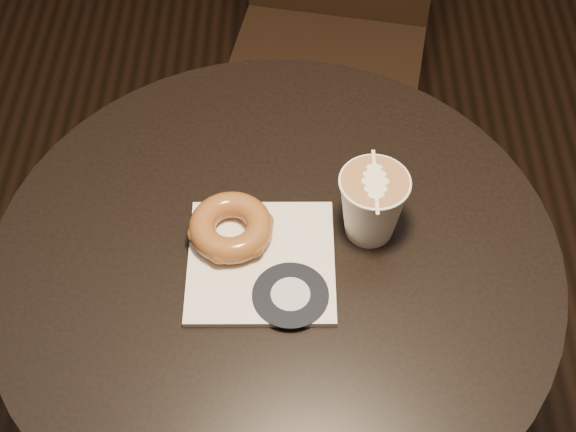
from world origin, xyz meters
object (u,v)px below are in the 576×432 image
Objects in this scene: doughnut at (231,227)px; chair at (333,1)px; pastry_bag at (261,261)px; latte_cup at (372,206)px; cafe_table at (277,333)px.

chair is at bearing 78.33° from doughnut.
chair is 0.81m from pastry_bag.
chair reaches higher than latte_cup.
latte_cup is (0.12, 0.04, 0.25)m from cafe_table.
latte_cup reaches higher than pastry_bag.
doughnut is (-0.04, 0.04, 0.02)m from pastry_bag.
pastry_bag is at bearing -43.62° from doughnut.
doughnut is at bearing -91.21° from chair.
cafe_table is 0.28m from latte_cup.
chair is (0.10, 0.76, -0.01)m from cafe_table.
latte_cup is (0.02, -0.72, 0.26)m from chair.
pastry_bag is at bearing -87.98° from chair.
cafe_table is at bearing -162.30° from latte_cup.
chair is 5.51× the size of pastry_bag.
cafe_table is 0.77× the size of chair.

